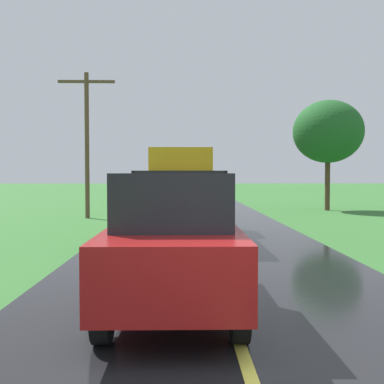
% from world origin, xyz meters
% --- Properties ---
extents(banana_truck_near, '(2.38, 5.82, 2.80)m').
position_xyz_m(banana_truck_near, '(-0.73, 11.41, 1.47)').
color(banana_truck_near, '#2D2D30').
rests_on(banana_truck_near, road_surface).
extents(banana_truck_far, '(2.38, 5.81, 2.80)m').
position_xyz_m(banana_truck_far, '(-0.75, 23.78, 1.49)').
color(banana_truck_far, '#2D2D30').
rests_on(banana_truck_far, road_surface).
extents(utility_pole_roadside, '(2.56, 0.20, 6.59)m').
position_xyz_m(utility_pole_roadside, '(-5.02, 17.53, 3.65)').
color(utility_pole_roadside, brown).
rests_on(utility_pole_roadside, ground).
extents(roadside_tree_near_left, '(3.84, 3.84, 6.10)m').
position_xyz_m(roadside_tree_near_left, '(7.37, 21.85, 4.36)').
color(roadside_tree_near_left, '#4C3823').
rests_on(roadside_tree_near_left, ground).
extents(following_car, '(1.74, 4.10, 1.92)m').
position_xyz_m(following_car, '(-0.77, 3.13, 1.07)').
color(following_car, maroon).
rests_on(following_car, road_surface).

